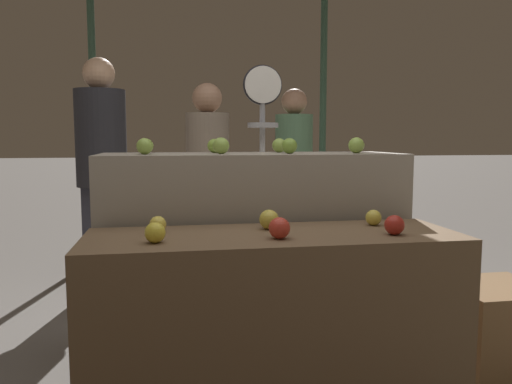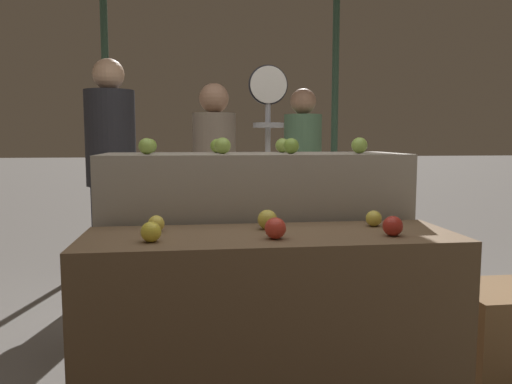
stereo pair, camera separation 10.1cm
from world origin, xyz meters
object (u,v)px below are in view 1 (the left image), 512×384
Objects in this scene: produce_scale at (263,138)px; person_customer_left at (294,170)px; person_customer_right at (102,159)px; person_vendor_at_scale at (208,177)px; wooden_crate_side at (494,329)px.

produce_scale is 1.04× the size of person_customer_left.
produce_scale is 0.93× the size of person_customer_right.
person_vendor_at_scale is at bearing 136.06° from produce_scale.
produce_scale is at bearing 146.78° from person_vendor_at_scale.
wooden_crate_side is at bearing 98.28° from person_customer_left.
person_customer_right is (-1.11, 0.73, -0.16)m from produce_scale.
person_vendor_at_scale is 0.99× the size of person_customer_left.
person_vendor_at_scale is 0.88× the size of person_customer_right.
produce_scale is at bearing 136.37° from wooden_crate_side.
produce_scale reaches higher than person_vendor_at_scale.
person_customer_left reaches higher than wooden_crate_side.
produce_scale is at bearing 52.10° from person_customer_left.
produce_scale is 0.95m from person_customer_left.
wooden_crate_side is (1.03, -0.99, -0.98)m from produce_scale.
produce_scale reaches higher than wooden_crate_side.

